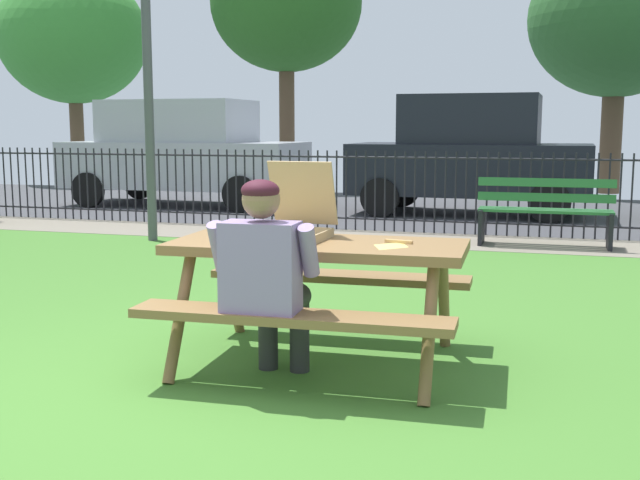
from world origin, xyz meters
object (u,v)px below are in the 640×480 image
at_px(parked_car_far_left, 183,151).
at_px(far_tree_midleft, 286,4).
at_px(parked_car_left, 470,154).
at_px(pizza_slice_on_table, 392,244).
at_px(adult_at_table, 266,274).
at_px(far_tree_left, 73,37).
at_px(far_tree_center, 617,19).
at_px(pizza_box_open, 294,224).
at_px(park_bench_center, 545,213).
at_px(picnic_table_foreground, 318,270).
at_px(lamp_post_walkway, 146,25).

distance_m(parked_car_far_left, far_tree_midleft, 6.11).
height_order(parked_car_far_left, parked_car_left, parked_car_left).
distance_m(pizza_slice_on_table, adult_at_table, 0.80).
relative_size(far_tree_left, far_tree_center, 1.02).
xyz_separation_m(pizza_box_open, park_bench_center, (1.49, 5.24, -0.45)).
height_order(park_bench_center, far_tree_center, far_tree_center).
xyz_separation_m(picnic_table_foreground, adult_at_table, (-0.15, -0.51, 0.06)).
height_order(picnic_table_foreground, far_tree_midleft, far_tree_midleft).
xyz_separation_m(pizza_slice_on_table, adult_at_table, (-0.62, -0.50, -0.12)).
bearing_deg(far_tree_left, pizza_box_open, -51.99).
height_order(parked_car_far_left, far_tree_left, far_tree_left).
bearing_deg(picnic_table_foreground, parked_car_far_left, 121.05).
bearing_deg(parked_car_left, pizza_slice_on_table, -87.17).
bearing_deg(adult_at_table, pizza_box_open, 93.96).
relative_size(adult_at_table, far_tree_center, 0.22).
xyz_separation_m(adult_at_table, far_tree_midleft, (-4.78, 14.28, 3.72)).
bearing_deg(pizza_slice_on_table, lamp_post_walkway, 132.13).
distance_m(lamp_post_walkway, parked_car_left, 5.82).
distance_m(pizza_box_open, pizza_slice_on_table, 0.68).
bearing_deg(lamp_post_walkway, far_tree_left, 128.04).
xyz_separation_m(lamp_post_walkway, parked_car_left, (3.63, 4.21, -1.72)).
distance_m(picnic_table_foreground, pizza_slice_on_table, 0.50).
height_order(pizza_box_open, park_bench_center, pizza_box_open).
bearing_deg(park_bench_center, picnic_table_foreground, -103.63).
bearing_deg(lamp_post_walkway, picnic_table_foreground, -51.27).
distance_m(adult_at_table, parked_car_far_left, 10.51).
bearing_deg(lamp_post_walkway, far_tree_center, 56.52).
xyz_separation_m(picnic_table_foreground, pizza_box_open, (-0.19, 0.12, 0.27)).
distance_m(pizza_slice_on_table, far_tree_left, 18.10).
xyz_separation_m(park_bench_center, lamp_post_walkway, (-4.88, -0.88, 2.31)).
height_order(pizza_box_open, pizza_slice_on_table, pizza_box_open).
distance_m(parked_car_far_left, far_tree_center, 9.70).
distance_m(picnic_table_foreground, far_tree_midleft, 15.11).
bearing_deg(adult_at_table, far_tree_midleft, 108.52).
xyz_separation_m(adult_at_table, parked_car_left, (0.19, 9.19, 0.35)).
bearing_deg(park_bench_center, pizza_slice_on_table, -98.78).
height_order(pizza_slice_on_table, far_tree_midleft, far_tree_midleft).
distance_m(picnic_table_foreground, far_tree_left, 17.83).
bearing_deg(pizza_slice_on_table, far_tree_midleft, 111.39).
xyz_separation_m(picnic_table_foreground, pizza_slice_on_table, (0.47, -0.01, 0.18)).
distance_m(parked_car_left, far_tree_center, 6.30).
xyz_separation_m(pizza_slice_on_table, park_bench_center, (0.83, 5.36, -0.36)).
relative_size(adult_at_table, parked_car_left, 0.30).
height_order(pizza_box_open, parked_car_far_left, parked_car_far_left).
bearing_deg(parked_car_left, park_bench_center, -69.33).
relative_size(park_bench_center, far_tree_left, 0.29).
distance_m(park_bench_center, lamp_post_walkway, 5.48).
xyz_separation_m(lamp_post_walkway, far_tree_midleft, (-1.34, 9.30, 1.65)).
xyz_separation_m(pizza_box_open, pizza_slice_on_table, (0.66, -0.13, -0.09)).
xyz_separation_m(parked_car_left, far_tree_midleft, (-4.97, 5.09, 3.37)).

